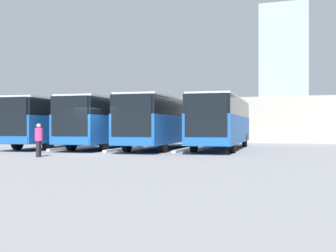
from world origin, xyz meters
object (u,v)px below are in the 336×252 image
(bus_3, at_px, (62,121))
(bus_2, at_px, (112,121))
(bus_0, at_px, (222,121))
(bus_1, at_px, (163,121))
(pedestrian, at_px, (39,139))

(bus_3, bearing_deg, bus_2, -179.60)
(bus_2, distance_m, bus_3, 3.76)
(bus_0, xyz_separation_m, bus_2, (7.51, 0.68, 0.00))
(bus_0, height_order, bus_2, same)
(bus_1, xyz_separation_m, bus_2, (3.75, -0.15, 0.00))
(pedestrian, bearing_deg, bus_0, -49.49)
(pedestrian, bearing_deg, bus_2, -10.06)
(bus_0, height_order, pedestrian, bus_0)
(bus_0, xyz_separation_m, bus_1, (3.75, 0.83, 0.00))
(bus_2, relative_size, bus_3, 1.00)
(bus_1, bearing_deg, bus_3, -2.64)
(bus_1, height_order, bus_3, same)
(bus_3, distance_m, pedestrian, 9.71)
(bus_1, bearing_deg, pedestrian, 66.40)
(bus_0, relative_size, bus_1, 1.00)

